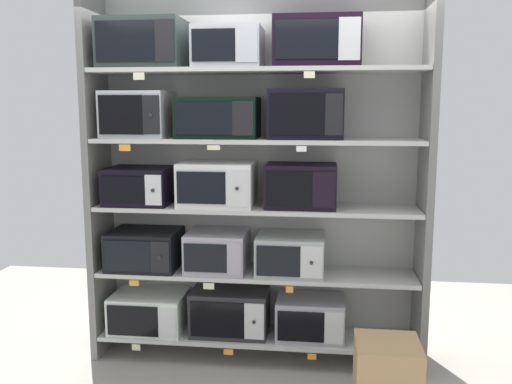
{
  "coord_description": "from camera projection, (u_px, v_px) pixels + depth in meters",
  "views": [
    {
      "loc": [
        0.47,
        -3.84,
        1.85
      ],
      "look_at": [
        0.0,
        0.0,
        1.24
      ],
      "focal_mm": 38.75,
      "sensor_mm": 36.0,
      "label": 1
    }
  ],
  "objects": [
    {
      "name": "price_tag_10",
      "position": [
        309.0,
        75.0,
        3.54
      ],
      "size": [
        0.07,
        0.0,
        0.04
      ],
      "primitive_type": "cube",
      "color": "beige"
    },
    {
      "name": "shelf_2",
      "position": [
        256.0,
        208.0,
        3.94
      ],
      "size": [
        2.28,
        0.43,
        0.03
      ],
      "primitive_type": "cube",
      "color": "beige"
    },
    {
      "name": "microwave_2",
      "position": [
        310.0,
        318.0,
        4.01
      ],
      "size": [
        0.49,
        0.36,
        0.29
      ],
      "color": "#9E9EA8",
      "rests_on": "shelf_0"
    },
    {
      "name": "upright_left",
      "position": [
        98.0,
        174.0,
        4.04
      ],
      "size": [
        0.05,
        0.43,
        2.7
      ],
      "primitive_type": "cube",
      "color": "slate",
      "rests_on": "ground"
    },
    {
      "name": "back_panel",
      "position": [
        260.0,
        173.0,
        4.13
      ],
      "size": [
        2.48,
        0.04,
        2.7
      ],
      "primitive_type": "cube",
      "color": "#B2B2AD",
      "rests_on": "ground"
    },
    {
      "name": "microwave_14",
      "position": [
        317.0,
        42.0,
        3.71
      ],
      "size": [
        0.58,
        0.38,
        0.33
      ],
      "color": "black",
      "rests_on": "shelf_4"
    },
    {
      "name": "shelf_1",
      "position": [
        256.0,
        273.0,
        4.01
      ],
      "size": [
        2.28,
        0.43,
        0.03
      ],
      "primitive_type": "cube",
      "color": "beige"
    },
    {
      "name": "microwave_9",
      "position": [
        137.0,
        114.0,
        3.93
      ],
      "size": [
        0.45,
        0.39,
        0.33
      ],
      "color": "#B5BAC0",
      "rests_on": "shelf_3"
    },
    {
      "name": "price_tag_8",
      "position": [
        301.0,
        149.0,
        3.62
      ],
      "size": [
        0.07,
        0.0,
        0.04
      ],
      "primitive_type": "cube",
      "color": "white"
    },
    {
      "name": "microwave_4",
      "position": [
        217.0,
        251.0,
        4.02
      ],
      "size": [
        0.43,
        0.42,
        0.28
      ],
      "color": "#9F99A6",
      "rests_on": "shelf_1"
    },
    {
      "name": "microwave_11",
      "position": [
        306.0,
        114.0,
        3.79
      ],
      "size": [
        0.51,
        0.37,
        0.34
      ],
      "color": "black",
      "rests_on": "shelf_3"
    },
    {
      "name": "microwave_12",
      "position": [
        143.0,
        44.0,
        3.85
      ],
      "size": [
        0.57,
        0.41,
        0.34
      ],
      "color": "#283431",
      "rests_on": "shelf_4"
    },
    {
      "name": "price_tag_6",
      "position": [
        125.0,
        148.0,
        3.76
      ],
      "size": [
        0.08,
        0.0,
        0.04
      ],
      "primitive_type": "cube",
      "color": "orange"
    },
    {
      "name": "shelf_4",
      "position": [
        256.0,
        70.0,
        3.79
      ],
      "size": [
        2.28,
        0.43,
        0.03
      ],
      "primitive_type": "cube",
      "color": "beige"
    },
    {
      "name": "microwave_0",
      "position": [
        149.0,
        311.0,
        4.15
      ],
      "size": [
        0.54,
        0.41,
        0.27
      ],
      "color": "silver",
      "rests_on": "shelf_0"
    },
    {
      "name": "upright_right",
      "position": [
        426.0,
        180.0,
        3.76
      ],
      "size": [
        0.05,
        0.43,
        2.7
      ],
      "primitive_type": "cube",
      "color": "slate",
      "rests_on": "ground"
    },
    {
      "name": "price_tag_9",
      "position": [
        139.0,
        76.0,
        3.67
      ],
      "size": [
        0.08,
        0.0,
        0.05
      ],
      "primitive_type": "cube",
      "color": "beige"
    },
    {
      "name": "shelf_3",
      "position": [
        256.0,
        141.0,
        3.86
      ],
      "size": [
        2.28,
        0.43,
        0.03
      ],
      "primitive_type": "cube",
      "color": "beige"
    },
    {
      "name": "microwave_6",
      "position": [
        140.0,
        186.0,
        4.01
      ],
      "size": [
        0.46,
        0.42,
        0.26
      ],
      "color": "black",
      "rests_on": "shelf_2"
    },
    {
      "name": "price_tag_0",
      "position": [
        136.0,
        347.0,
        3.98
      ],
      "size": [
        0.06,
        0.0,
        0.05
      ],
      "primitive_type": "cube",
      "color": "beige"
    },
    {
      "name": "microwave_3",
      "position": [
        145.0,
        249.0,
        4.08
      ],
      "size": [
        0.5,
        0.43,
        0.28
      ],
      "color": "black",
      "rests_on": "shelf_1"
    },
    {
      "name": "microwave_8",
      "position": [
        301.0,
        186.0,
        3.87
      ],
      "size": [
        0.49,
        0.36,
        0.3
      ],
      "color": "black",
      "rests_on": "shelf_2"
    },
    {
      "name": "price_tag_5",
      "position": [
        290.0,
        289.0,
        3.78
      ],
      "size": [
        0.05,
        0.0,
        0.04
      ],
      "primitive_type": "cube",
      "color": "orange"
    },
    {
      "name": "price_tag_7",
      "position": [
        214.0,
        148.0,
        3.69
      ],
      "size": [
        0.09,
        0.0,
        0.03
      ],
      "primitive_type": "cube",
      "color": "beige"
    },
    {
      "name": "microwave_5",
      "position": [
        290.0,
        254.0,
        3.95
      ],
      "size": [
        0.48,
        0.43,
        0.28
      ],
      "color": "#9CA4A0",
      "rests_on": "shelf_1"
    },
    {
      "name": "price_tag_2",
      "position": [
        312.0,
        357.0,
        3.83
      ],
      "size": [
        0.06,
        0.0,
        0.04
      ],
      "primitive_type": "cube",
      "color": "orange"
    },
    {
      "name": "microwave_13",
      "position": [
        228.0,
        48.0,
        3.78
      ],
      "size": [
        0.46,
        0.37,
        0.28
      ],
      "color": "#B2B7BF",
      "rests_on": "shelf_4"
    },
    {
      "name": "microwave_1",
      "position": [
        230.0,
        311.0,
        4.08
      ],
      "size": [
        0.56,
        0.36,
        0.33
      ],
      "color": "#29282B",
      "rests_on": "shelf_0"
    },
    {
      "name": "price_tag_4",
      "position": [
        209.0,
        286.0,
        3.84
      ],
      "size": [
        0.08,
        0.0,
        0.04
      ],
      "primitive_type": "cube",
      "color": "beige"
    },
    {
      "name": "microwave_7",
      "position": [
        218.0,
        184.0,
        3.94
      ],
      "size": [
        0.53,
        0.44,
        0.31
      ],
      "color": "silver",
      "rests_on": "shelf_2"
    },
    {
      "name": "price_tag_3",
      "position": [
        134.0,
        283.0,
        3.91
      ],
      "size": [
        0.07,
        0.0,
        0.04
      ],
      "primitive_type": "cube",
      "color": "orange"
    },
    {
      "name": "microwave_10",
      "position": [
        218.0,
        118.0,
        3.87
      ],
      "size": [
        0.57,
        0.36,
        0.29
      ],
      "color": "black",
      "rests_on": "shelf_3"
    },
    {
      "name": "shelf_0",
      "position": [
        256.0,
        335.0,
        4.09
      ],
      "size": [
        2.28,
        0.43,
        0.03
      ],
      "primitive_type": "cube",
      "color": "beige",
      "rests_on": "ground"
    },
    {
      "name": "price_tag_1",
      "position": [
        228.0,
        352.0,
        3.9
      ],
      "size": [
        0.07,
        0.0,
        0.04
      ],
      "primitive_type": "cube",
      "color": "orange"
    }
  ]
}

